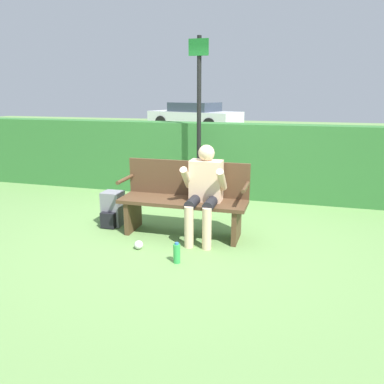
{
  "coord_description": "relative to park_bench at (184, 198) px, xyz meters",
  "views": [
    {
      "loc": [
        1.33,
        -4.38,
        1.81
      ],
      "look_at": [
        0.15,
        -0.1,
        0.62
      ],
      "focal_mm": 35.0,
      "sensor_mm": 36.0,
      "label": 1
    }
  ],
  "objects": [
    {
      "name": "backpack",
      "position": [
        -1.05,
        0.03,
        -0.25
      ],
      "size": [
        0.27,
        0.33,
        0.48
      ],
      "color": "slate",
      "rests_on": "ground"
    },
    {
      "name": "park_bench",
      "position": [
        0.0,
        0.0,
        0.0
      ],
      "size": [
        1.64,
        0.5,
        0.94
      ],
      "color": "#513823",
      "rests_on": "ground"
    },
    {
      "name": "water_bottle",
      "position": [
        0.17,
        -0.88,
        -0.36
      ],
      "size": [
        0.08,
        0.08,
        0.24
      ],
      "color": "green",
      "rests_on": "ground"
    },
    {
      "name": "signpost",
      "position": [
        -0.19,
        1.5,
        0.99
      ],
      "size": [
        0.31,
        0.09,
        2.64
      ],
      "color": "black",
      "rests_on": "ground"
    },
    {
      "name": "hedge_back",
      "position": [
        0.0,
        1.96,
        0.17
      ],
      "size": [
        12.0,
        0.39,
        1.29
      ],
      "color": "#337033",
      "rests_on": "ground"
    },
    {
      "name": "litter_crumple",
      "position": [
        -0.38,
        -0.65,
        -0.42
      ],
      "size": [
        0.1,
        0.1,
        0.1
      ],
      "color": "silver",
      "rests_on": "ground"
    },
    {
      "name": "ground_plane",
      "position": [
        0.0,
        -0.07,
        -0.47
      ],
      "size": [
        40.0,
        40.0,
        0.0
      ],
      "primitive_type": "plane",
      "color": "#668E4C"
    },
    {
      "name": "person_seated",
      "position": [
        0.29,
        -0.12,
        0.19
      ],
      "size": [
        0.53,
        0.57,
        1.18
      ],
      "color": "beige",
      "rests_on": "ground"
    },
    {
      "name": "parked_car",
      "position": [
        -3.53,
        13.7,
        0.16
      ],
      "size": [
        4.85,
        3.18,
        1.3
      ],
      "rotation": [
        0.0,
        0.0,
        -0.32
      ],
      "color": "silver",
      "rests_on": "ground"
    }
  ]
}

